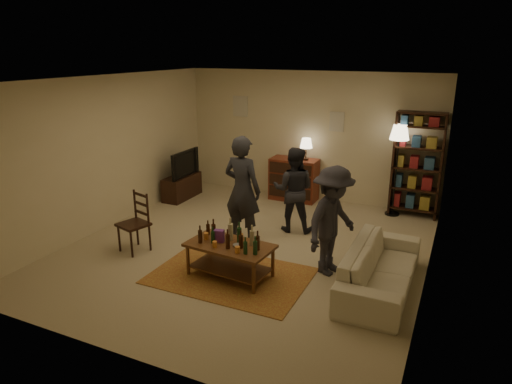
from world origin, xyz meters
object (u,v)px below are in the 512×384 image
Objects in this scene: dresser at (294,178)px; floor_lamp at (399,139)px; person_by_sofa at (332,221)px; bookshelf at (417,164)px; dining_chair at (136,220)px; coffee_table at (230,248)px; tv_stand at (182,181)px; sofa at (380,268)px; person_right at (293,190)px; person_left at (242,190)px.

floor_lamp is at bearing -1.74° from dresser.
person_by_sofa is (1.65, -2.93, 0.32)m from dresser.
dining_chair is at bearing -137.16° from bookshelf.
coffee_table is 3.81m from tv_stand.
tv_stand is 4.84m from bookshelf.
sofa is 0.91m from person_by_sofa.
sofa is (2.00, 0.54, -0.13)m from coffee_table.
person_by_sofa is (-0.79, -3.00, -0.24)m from bookshelf.
dining_chair is 3.75m from dresser.
tv_stand is 5.14m from sofa.
dresser is at bearing 84.77° from dining_chair.
person_right is (0.20, 2.01, 0.33)m from coffee_table.
coffee_table is 0.70× the size of person_left.
coffee_table is at bearing 114.17° from person_left.
bookshelf is at bearing -128.29° from person_left.
dresser reaches higher than sofa.
dresser is at bearing 96.06° from coffee_table.
dresser is (1.39, 3.49, -0.04)m from dining_chair.
coffee_table is at bearing -115.34° from floor_lamp.
person_by_sofa is at bearing -27.33° from tv_stand.
floor_lamp is 0.85× the size of sofa.
bookshelf reaches higher than dining_chair.
tv_stand is at bearing 79.67° from person_by_sofa.
person_left is (1.38, 1.03, 0.39)m from dining_chair.
tv_stand is 0.52× the size of bookshelf.
tv_stand is 0.78× the size of dresser.
person_right is at bearing -70.35° from dresser.
coffee_table is 4.12m from floor_lamp.
person_by_sofa reaches higher than dining_chair.
dining_chair is 3.11m from person_by_sofa.
person_by_sofa is at bearing 26.91° from dining_chair.
dining_chair is (-1.78, 0.17, 0.08)m from coffee_table.
coffee_table is at bearing 71.71° from person_right.
floor_lamp is (1.70, 3.59, 1.08)m from coffee_table.
floor_lamp is (4.34, 0.85, 1.12)m from tv_stand.
person_by_sofa is at bearing -98.70° from floor_lamp.
person_left is (-0.40, 1.20, 0.47)m from coffee_table.
person_by_sofa reaches higher than coffee_table.
floor_lamp is 3.29m from sofa.
person_right is at bearing -137.25° from bookshelf.
person_right reaches higher than dining_chair.
person_left is (2.24, -1.54, 0.52)m from tv_stand.
bookshelf is 1.14× the size of floor_lamp.
tv_stand is 2.43m from dresser.
sofa is at bearing -84.30° from floor_lamp.
dining_chair is 3.81m from sofa.
bookshelf reaches higher than coffee_table.
coffee_table is 0.63× the size of bookshelf.
floor_lamp is 0.98× the size of person_left.
tv_stand is 0.58× the size of person_left.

